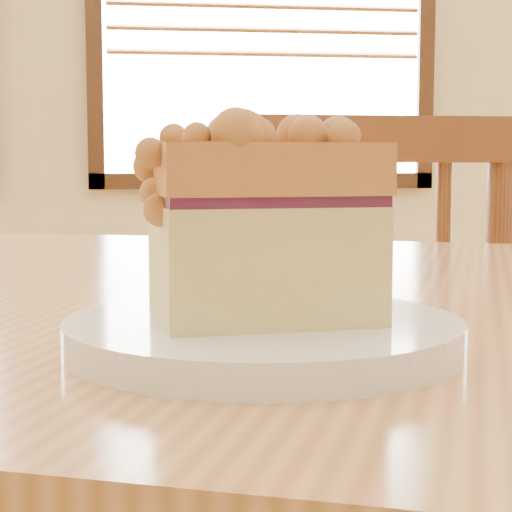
{
  "coord_description": "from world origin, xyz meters",
  "views": [
    {
      "loc": [
        -0.33,
        -0.5,
        0.85
      ],
      "look_at": [
        -0.27,
        -0.02,
        0.8
      ],
      "focal_mm": 62.0,
      "sensor_mm": 36.0,
      "label": 1
    }
  ],
  "objects": [
    {
      "name": "cafe_table_main",
      "position": [
        -0.08,
        0.14,
        0.66
      ],
      "size": [
        1.57,
        1.32,
        0.75
      ],
      "rotation": [
        0.0,
        0.0,
        -0.38
      ],
      "color": "#BD8249",
      "rests_on": "ground"
    },
    {
      "name": "cafe_chair_main",
      "position": [
        -0.03,
        0.75,
        0.46
      ],
      "size": [
        0.43,
        0.43,
        0.92
      ],
      "rotation": [
        0.0,
        0.0,
        3.17
      ],
      "color": "brown",
      "rests_on": "ground"
    },
    {
      "name": "plate",
      "position": [
        -0.27,
        -0.05,
        0.76
      ],
      "size": [
        0.21,
        0.21,
        0.02
      ],
      "color": "white",
      "rests_on": "cafe_table_main"
    },
    {
      "name": "cake_slice",
      "position": [
        -0.27,
        -0.05,
        0.82
      ],
      "size": [
        0.13,
        0.1,
        0.11
      ],
      "rotation": [
        0.0,
        0.0,
        0.1
      ],
      "color": "#C8BC71",
      "rests_on": "plate"
    }
  ]
}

